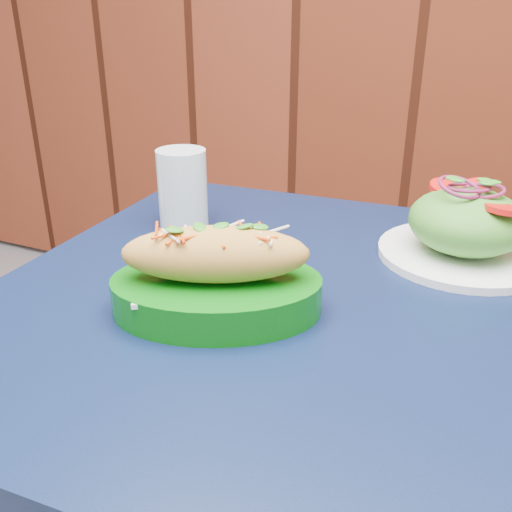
% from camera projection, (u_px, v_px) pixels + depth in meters
% --- Properties ---
extents(cafe_table, '(0.84, 0.84, 0.75)m').
position_uv_depth(cafe_table, '(296.00, 350.00, 0.79)').
color(cafe_table, black).
rests_on(cafe_table, ground).
extents(banh_mi_basket, '(0.30, 0.26, 0.12)m').
position_uv_depth(banh_mi_basket, '(216.00, 277.00, 0.69)').
color(banh_mi_basket, '#09600D').
rests_on(banh_mi_basket, cafe_table).
extents(salad_plate, '(0.25, 0.25, 0.12)m').
position_uv_depth(salad_plate, '(466.00, 227.00, 0.83)').
color(salad_plate, white).
rests_on(salad_plate, cafe_table).
extents(water_glass, '(0.08, 0.08, 0.13)m').
position_uv_depth(water_glass, '(183.00, 189.00, 0.94)').
color(water_glass, silver).
rests_on(water_glass, cafe_table).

